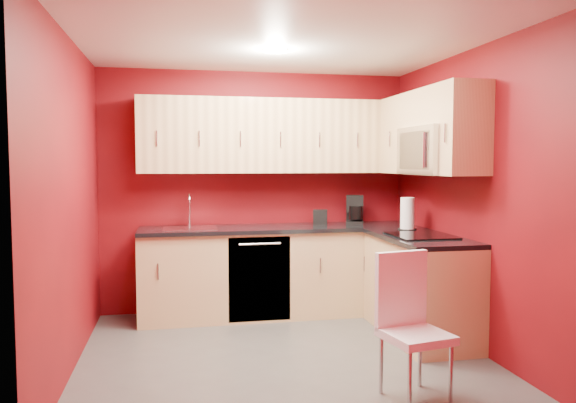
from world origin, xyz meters
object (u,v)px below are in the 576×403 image
object	(u,v)px
sink	(190,225)
paper_towel	(407,214)
coffee_maker	(355,210)
dining_chair	(416,328)
napkin_holder	(320,217)
microwave	(434,151)

from	to	relation	value
sink	paper_towel	distance (m)	2.12
coffee_maker	dining_chair	xyz separation A→B (m)	(-0.32, -2.28, -0.58)
sink	dining_chair	xyz separation A→B (m)	(1.40, -2.21, -0.47)
napkin_holder	sink	bearing A→B (deg)	-178.15
microwave	coffee_maker	bearing A→B (deg)	109.25
napkin_holder	dining_chair	world-z (taller)	napkin_holder
microwave	dining_chair	xyz separation A→B (m)	(-0.69, -1.21, -1.18)
napkin_holder	dining_chair	distance (m)	2.31
coffee_maker	dining_chair	distance (m)	2.37
microwave	coffee_maker	distance (m)	1.28
napkin_holder	paper_towel	distance (m)	0.93
sink	dining_chair	world-z (taller)	sink
sink	napkin_holder	distance (m)	1.34
sink	coffee_maker	distance (m)	1.73
paper_towel	dining_chair	xyz separation A→B (m)	(-0.65, -1.66, -0.59)
paper_towel	napkin_holder	bearing A→B (deg)	140.18
sink	paper_towel	size ratio (longest dim) A/B	1.67
coffee_maker	paper_towel	world-z (taller)	paper_towel
microwave	dining_chair	size ratio (longest dim) A/B	0.79
napkin_holder	paper_towel	size ratio (longest dim) A/B	0.50
napkin_holder	paper_towel	bearing A→B (deg)	-39.82
coffee_maker	napkin_holder	world-z (taller)	coffee_maker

